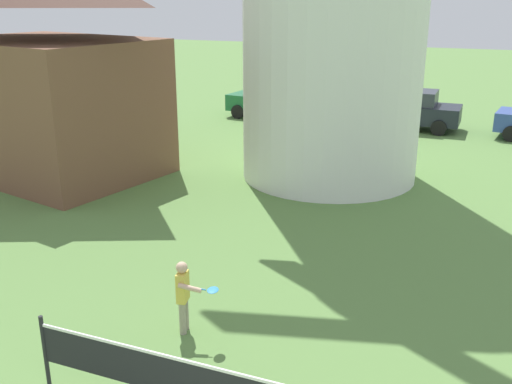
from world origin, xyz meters
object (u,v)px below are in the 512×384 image
Objects in this scene: tennis_net at (195,383)px; player_far at (184,293)px; parked_car_green at (275,100)px; chapel at (48,64)px; parked_car_black at (404,108)px.

tennis_net is 2.29m from player_far.
chapel is at bearing -108.25° from parked_car_green.
parked_car_green is 0.56× the size of chapel.
chapel is at bearing 137.29° from tennis_net.
player_far is 10.65m from chapel.
parked_car_green is (-5.86, 18.66, 0.13)m from tennis_net.
chapel is (-8.91, -10.29, 2.47)m from parked_car_black.
player_far is at bearing -93.13° from parked_car_black.
tennis_net is at bearing -58.02° from player_far.
parked_car_black is 13.83m from chapel.
chapel is at bearing -130.91° from parked_car_black.
chapel is (-7.99, 6.55, 2.58)m from player_far.
player_far is 17.35m from parked_car_green.
tennis_net is at bearing -72.57° from parked_car_green.
parked_car_green reaches higher than player_far.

